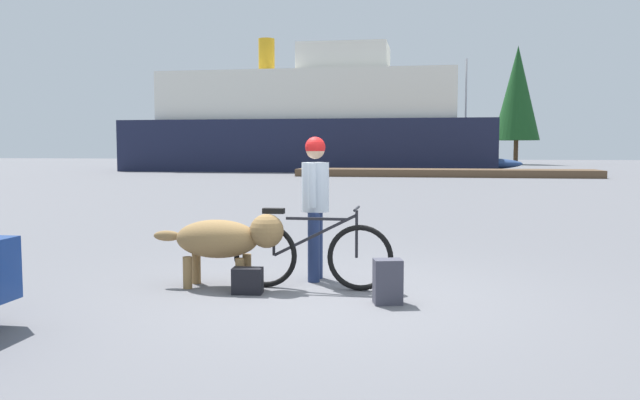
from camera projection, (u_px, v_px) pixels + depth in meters
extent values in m
plane|color=slate|center=(328.00, 295.00, 6.75)|extent=(160.00, 160.00, 0.00)
torus|color=black|center=(360.00, 258.00, 6.96)|extent=(0.73, 0.06, 0.73)
torus|color=black|center=(265.00, 255.00, 7.13)|extent=(0.73, 0.06, 0.73)
cube|color=black|center=(316.00, 219.00, 7.00)|extent=(0.68, 0.03, 0.03)
cube|color=black|center=(315.00, 235.00, 7.02)|extent=(0.92, 0.03, 0.49)
cylinder|color=black|center=(274.00, 237.00, 7.10)|extent=(0.03, 0.03, 0.42)
cylinder|color=black|center=(357.00, 234.00, 6.94)|extent=(0.03, 0.03, 0.52)
cube|color=black|center=(274.00, 211.00, 7.07)|extent=(0.24, 0.10, 0.06)
cylinder|color=black|center=(357.00, 209.00, 6.92)|extent=(0.03, 0.44, 0.03)
cube|color=slate|center=(263.00, 229.00, 7.11)|extent=(0.36, 0.14, 0.02)
cylinder|color=navy|center=(317.00, 244.00, 7.63)|extent=(0.14, 0.14, 0.81)
cylinder|color=navy|center=(314.00, 247.00, 7.41)|extent=(0.14, 0.14, 0.81)
cylinder|color=silver|center=(315.00, 187.00, 7.46)|extent=(0.32, 0.32, 0.58)
cylinder|color=silver|center=(318.00, 183.00, 7.68)|extent=(0.09, 0.09, 0.51)
cylinder|color=silver|center=(312.00, 185.00, 7.25)|extent=(0.09, 0.09, 0.51)
sphere|color=tan|center=(315.00, 150.00, 7.43)|extent=(0.22, 0.22, 0.22)
sphere|color=red|center=(315.00, 147.00, 7.43)|extent=(0.24, 0.24, 0.24)
ellipsoid|color=olive|center=(217.00, 239.00, 7.13)|extent=(0.94, 0.50, 0.43)
sphere|color=olive|center=(267.00, 231.00, 7.03)|extent=(0.38, 0.38, 0.38)
ellipsoid|color=olive|center=(167.00, 236.00, 7.23)|extent=(0.32, 0.12, 0.12)
cylinder|color=olive|center=(247.00, 270.00, 7.25)|extent=(0.10, 0.10, 0.36)
cylinder|color=olive|center=(240.00, 274.00, 6.98)|extent=(0.10, 0.10, 0.36)
cylinder|color=olive|center=(196.00, 268.00, 7.35)|extent=(0.10, 0.10, 0.36)
cylinder|color=olive|center=(187.00, 273.00, 7.08)|extent=(0.10, 0.10, 0.36)
cube|color=#3F3F4C|center=(388.00, 282.00, 6.38)|extent=(0.32, 0.26, 0.45)
cube|color=black|center=(248.00, 281.00, 6.83)|extent=(0.33, 0.20, 0.28)
cube|color=brown|center=(444.00, 173.00, 34.69)|extent=(16.07, 2.67, 0.40)
cube|color=#191E38|center=(309.00, 146.00, 43.56)|extent=(24.42, 7.32, 3.37)
cube|color=silver|center=(309.00, 97.00, 43.30)|extent=(19.53, 6.15, 3.20)
cube|color=silver|center=(345.00, 59.00, 42.69)|extent=(5.86, 4.39, 1.80)
cylinder|color=#BF8C19|center=(267.00, 57.00, 43.55)|extent=(1.10, 1.10, 2.40)
ellipsoid|color=navy|center=(465.00, 164.00, 44.74)|extent=(7.85, 2.20, 0.90)
cylinder|color=#B2B2B7|center=(466.00, 108.00, 44.42)|extent=(0.14, 0.14, 6.82)
cylinder|color=#B2B2B7|center=(448.00, 140.00, 44.80)|extent=(3.53, 0.10, 0.10)
cylinder|color=#4C331E|center=(350.00, 149.00, 61.51)|extent=(0.33, 0.33, 2.86)
cone|color=#19471E|center=(350.00, 99.00, 61.12)|extent=(3.48, 3.48, 6.82)
cylinder|color=#4C331E|center=(375.00, 148.00, 61.20)|extent=(0.43, 0.43, 3.03)
cone|color=#143819|center=(375.00, 93.00, 60.77)|extent=(3.74, 3.74, 7.51)
cylinder|color=#4C331E|center=(516.00, 152.00, 59.30)|extent=(0.42, 0.42, 2.26)
cone|color=#19471E|center=(517.00, 93.00, 58.85)|extent=(4.21, 4.21, 8.68)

